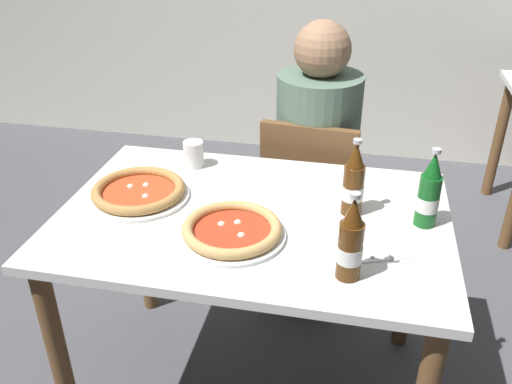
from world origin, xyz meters
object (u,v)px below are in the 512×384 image
object	(u,v)px
dining_table_main	(253,244)
pizza_marinara_far	(139,192)
diner_seated	(315,171)
pizza_margherita_near	(232,230)
beer_bottle_center	(353,183)
napkin_with_cutlery	(372,242)
chair_behind_table	(311,197)
beer_bottle_left	(351,243)
paper_cup	(194,154)
beer_bottle_right	(429,194)

from	to	relation	value
dining_table_main	pizza_marinara_far	world-z (taller)	pizza_marinara_far
diner_seated	pizza_margherita_near	distance (m)	0.83
beer_bottle_center	napkin_with_cutlery	distance (m)	0.20
dining_table_main	pizza_margherita_near	bearing A→B (deg)	-103.35
beer_bottle_center	napkin_with_cutlery	bearing A→B (deg)	-66.04
chair_behind_table	diner_seated	xyz separation A→B (m)	(0.01, 0.05, 0.10)
pizza_margherita_near	pizza_marinara_far	size ratio (longest dim) A/B	0.95
beer_bottle_left	paper_cup	bearing A→B (deg)	137.58
beer_bottle_center	pizza_margherita_near	bearing A→B (deg)	-147.99
paper_cup	pizza_marinara_far	bearing A→B (deg)	-112.55
beer_bottle_center	chair_behind_table	bearing A→B (deg)	107.88
chair_behind_table	beer_bottle_right	distance (m)	0.78
pizza_marinara_far	beer_bottle_left	size ratio (longest dim) A/B	1.32
pizza_margherita_near	beer_bottle_center	size ratio (longest dim) A/B	1.26
pizza_margherita_near	beer_bottle_right	size ratio (longest dim) A/B	1.26
diner_seated	beer_bottle_left	size ratio (longest dim) A/B	4.89
beer_bottle_left	paper_cup	xyz separation A→B (m)	(-0.58, 0.53, -0.06)
pizza_margherita_near	napkin_with_cutlery	distance (m)	0.40
beer_bottle_left	pizza_margherita_near	bearing A→B (deg)	160.90
pizza_marinara_far	beer_bottle_center	xyz separation A→B (m)	(0.68, 0.05, 0.08)
pizza_marinara_far	napkin_with_cutlery	xyz separation A→B (m)	(0.75, -0.11, -0.02)
dining_table_main	beer_bottle_left	world-z (taller)	beer_bottle_left
beer_bottle_right	pizza_marinara_far	bearing A→B (deg)	-178.43
pizza_margherita_near	beer_bottle_center	bearing A→B (deg)	32.01
chair_behind_table	pizza_margherita_near	world-z (taller)	chair_behind_table
diner_seated	chair_behind_table	bearing A→B (deg)	-97.82
napkin_with_cutlery	beer_bottle_center	bearing A→B (deg)	113.96
pizza_marinara_far	diner_seated	bearing A→B (deg)	51.06
pizza_marinara_far	chair_behind_table	bearing A→B (deg)	49.12
diner_seated	beer_bottle_right	bearing A→B (deg)	-57.71
chair_behind_table	diner_seated	world-z (taller)	diner_seated
pizza_margherita_near	diner_seated	bearing A→B (deg)	78.54
chair_behind_table	diner_seated	distance (m)	0.11
napkin_with_cutlery	dining_table_main	bearing A→B (deg)	166.93
beer_bottle_center	pizza_marinara_far	bearing A→B (deg)	-176.17
diner_seated	pizza_marinara_far	size ratio (longest dim) A/B	3.69
chair_behind_table	diner_seated	bearing A→B (deg)	-92.22
diner_seated	beer_bottle_right	xyz separation A→B (m)	(0.39, -0.61, 0.27)
pizza_marinara_far	beer_bottle_left	xyz separation A→B (m)	(0.69, -0.28, 0.08)
beer_bottle_right	chair_behind_table	bearing A→B (deg)	125.01
beer_bottle_right	napkin_with_cutlery	world-z (taller)	beer_bottle_right
pizza_marinara_far	beer_bottle_center	bearing A→B (deg)	3.83
diner_seated	pizza_margherita_near	bearing A→B (deg)	-101.46
diner_seated	napkin_with_cutlery	xyz separation A→B (m)	(0.24, -0.74, 0.17)
pizza_margherita_near	beer_bottle_right	bearing A→B (deg)	18.64
diner_seated	beer_bottle_center	xyz separation A→B (m)	(0.17, -0.59, 0.27)
dining_table_main	chair_behind_table	distance (m)	0.64
dining_table_main	napkin_with_cutlery	size ratio (longest dim) A/B	5.15
pizza_margherita_near	beer_bottle_center	xyz separation A→B (m)	(0.33, 0.21, 0.08)
chair_behind_table	beer_bottle_right	xyz separation A→B (m)	(0.39, -0.56, 0.37)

